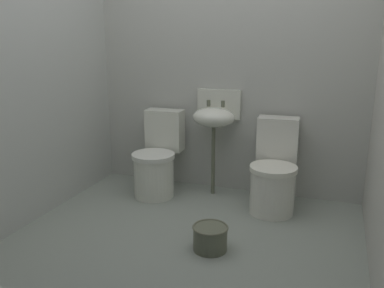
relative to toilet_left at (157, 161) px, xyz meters
name	(u,v)px	position (x,y,z in m)	size (l,w,h in m)	color
ground_plane	(177,254)	(0.58, -0.95, -0.36)	(2.97, 3.00, 0.08)	gray
wall_back	(228,82)	(0.58, 0.40, 0.73)	(2.97, 0.10, 2.11)	#B1B2A9
wall_left	(21,92)	(-0.76, -0.85, 0.73)	(0.10, 2.80, 2.11)	#B2B6AE
toilet_left	(157,161)	(0.00, 0.00, 0.00)	(0.41, 0.60, 0.78)	silver
toilet_right	(274,174)	(1.11, 0.00, 0.00)	(0.42, 0.61, 0.78)	silver
sink	(215,116)	(0.51, 0.19, 0.43)	(0.42, 0.35, 0.99)	#5D614D
bucket	(210,237)	(0.81, -0.87, -0.23)	(0.26, 0.26, 0.18)	#5D614D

